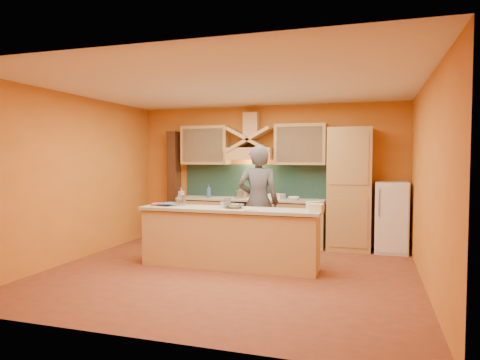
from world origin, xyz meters
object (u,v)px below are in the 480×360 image
(mixing_bowl, at_px, (235,206))
(stove, at_px, (250,221))
(person, at_px, (258,202))
(kitchen_scale, at_px, (224,204))
(fridge, at_px, (391,217))

(mixing_bowl, bearing_deg, stove, 98.84)
(mixing_bowl, bearing_deg, person, 75.83)
(stove, relative_size, person, 0.46)
(kitchen_scale, bearing_deg, person, 39.98)
(person, xyz_separation_m, mixing_bowl, (-0.19, -0.74, 0.00))
(stove, xyz_separation_m, fridge, (2.70, 0.00, 0.20))
(fridge, height_order, kitchen_scale, fridge)
(person, xyz_separation_m, kitchen_scale, (-0.39, -0.67, 0.02))
(stove, distance_m, kitchen_scale, 1.92)
(stove, xyz_separation_m, mixing_bowl, (0.30, -1.91, 0.53))
(fridge, bearing_deg, stove, 180.00)
(stove, relative_size, fridge, 0.69)
(person, relative_size, mixing_bowl, 7.02)
(person, distance_m, mixing_bowl, 0.77)
(fridge, xyz_separation_m, mixing_bowl, (-2.40, -1.91, 0.33))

